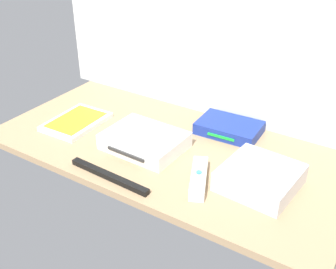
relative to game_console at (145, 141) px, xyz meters
The scene contains 9 objects.
ground_plane 7.22cm from the game_console, 35.70° to the left, with size 100.00×48.00×2.00cm, color #9E7F5B.
back_wall 41.48cm from the game_console, 79.51° to the left, with size 110.00×1.20×64.00cm, color silver.
game_console is the anchor object (origin of this frame).
mini_computer 33.45cm from the game_console, ahead, with size 18.20×18.20×5.30cm.
game_case 25.64cm from the game_console, behind, with size 14.20×19.42×1.56cm.
network_router 25.76cm from the game_console, 51.52° to the left, with size 18.62×13.08×3.40cm.
remote_wand 21.55cm from the game_console, 17.09° to the right, with size 9.49×14.94×3.40cm.
remote_classic_pad 3.49cm from the game_console, 20.10° to the left, with size 15.14×9.42×2.40cm.
sensor_bar 16.70cm from the game_console, 86.43° to the right, with size 24.00×1.80×1.40cm, color black.
Camera 1 is at (54.15, -84.20, 61.82)cm, focal length 45.21 mm.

